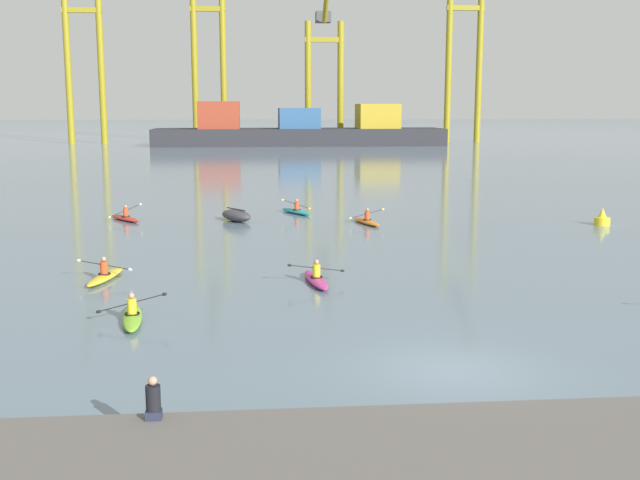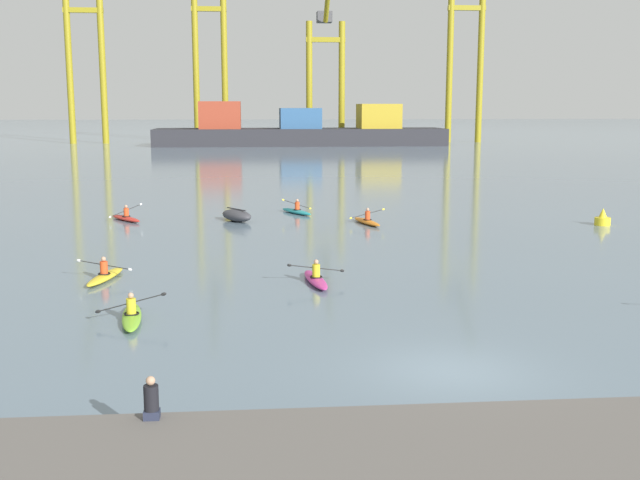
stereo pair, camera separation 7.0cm
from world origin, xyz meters
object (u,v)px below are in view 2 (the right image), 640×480
at_px(seated_onlooker, 151,400).
at_px(gantry_crane_east_mid, 326,59).
at_px(container_barge, 299,131).
at_px(gantry_crane_west, 84,38).
at_px(kayak_magenta, 316,279).
at_px(kayak_yellow, 105,276).
at_px(gantry_crane_east, 466,40).
at_px(kayak_orange, 367,221).
at_px(capsized_dinghy, 237,215).
at_px(kayak_red, 126,218).
at_px(channel_buoy, 603,219).
at_px(kayak_teal, 297,211).
at_px(kayak_lime, 132,316).
at_px(gantry_crane_west_mid, 209,39).

bearing_deg(seated_onlooker, gantry_crane_east_mid, 83.08).
bearing_deg(container_barge, gantry_crane_west, 165.66).
bearing_deg(kayak_magenta, kayak_yellow, 171.00).
xyz_separation_m(gantry_crane_east, kayak_orange, (-33.79, -102.27, -18.92)).
distance_m(gantry_crane_east_mid, kayak_magenta, 120.01).
bearing_deg(container_barge, gantry_crane_east, 16.13).
height_order(capsized_dinghy, kayak_red, kayak_red).
height_order(channel_buoy, kayak_teal, kayak_teal).
distance_m(gantry_crane_east_mid, kayak_teal, 100.48).
xyz_separation_m(gantry_crane_west, kayak_magenta, (32.34, -117.83, -18.73)).
xyz_separation_m(gantry_crane_east, kayak_lime, (-44.31, -122.14, -18.92)).
distance_m(kayak_red, kayak_orange, 14.47).
xyz_separation_m(gantry_crane_west_mid, kayak_teal, (10.50, -103.39, -19.12)).
bearing_deg(channel_buoy, gantry_crane_east_mid, 93.31).
height_order(kayak_orange, seated_onlooker, seated_onlooker).
relative_size(container_barge, gantry_crane_east_mid, 1.57).
bearing_deg(gantry_crane_east, kayak_magenta, -107.96).
xyz_separation_m(gantry_crane_west_mid, channel_buoy, (27.80, -109.81, -18.94)).
bearing_deg(gantry_crane_east, channel_buoy, -101.06).
height_order(gantry_crane_west, kayak_yellow, gantry_crane_west).
xyz_separation_m(gantry_crane_west_mid, kayak_lime, (3.81, -128.02, -19.12)).
height_order(gantry_crane_east, kayak_yellow, gantry_crane_east).
distance_m(container_barge, gantry_crane_west_mid, 27.75).
height_order(gantry_crane_west, kayak_red, gantry_crane_west).
xyz_separation_m(kayak_red, kayak_orange, (14.23, -2.62, 0.00)).
xyz_separation_m(kayak_red, kayak_magenta, (10.00, -17.65, 0.00)).
xyz_separation_m(channel_buoy, kayak_magenta, (-17.70, -13.36, -0.19)).
bearing_deg(gantry_crane_east, kayak_red, -115.73).
bearing_deg(kayak_yellow, container_barge, 82.40).
height_order(channel_buoy, seated_onlooker, seated_onlooker).
distance_m(container_barge, gantry_crane_west, 42.83).
bearing_deg(capsized_dinghy, gantry_crane_east_mid, 81.63).
bearing_deg(kayak_red, capsized_dinghy, -7.58).
distance_m(container_barge, kayak_teal, 88.46).
distance_m(gantry_crane_west_mid, kayak_yellow, 123.37).
distance_m(kayak_red, kayak_lime, 22.80).
bearing_deg(kayak_red, kayak_lime, -80.64).
height_order(kayak_red, kayak_orange, kayak_red).
bearing_deg(gantry_crane_west, kayak_teal, -71.54).
relative_size(channel_buoy, kayak_red, 0.32).
height_order(capsized_dinghy, kayak_orange, kayak_orange).
relative_size(kayak_yellow, kayak_lime, 1.00).
height_order(capsized_dinghy, kayak_lime, kayak_lime).
bearing_deg(kayak_magenta, kayak_orange, 74.27).
xyz_separation_m(gantry_crane_west_mid, kayak_red, (0.10, -105.52, -19.12)).
distance_m(channel_buoy, kayak_orange, 13.57).
bearing_deg(kayak_teal, kayak_magenta, -91.15).
relative_size(capsized_dinghy, seated_onlooker, 3.09).
xyz_separation_m(kayak_teal, kayak_lime, (-6.69, -24.63, 0.00)).
bearing_deg(kayak_yellow, kayak_orange, 47.74).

